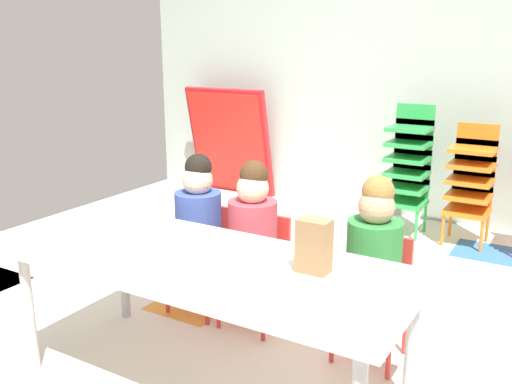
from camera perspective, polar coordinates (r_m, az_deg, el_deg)
ground_plane at (r=3.24m, az=0.04°, el=-13.15°), size 5.23×4.89×0.02m
back_wall at (r=5.12m, az=14.50°, el=11.23°), size 5.23×0.10×2.45m
craft_table at (r=2.45m, az=-4.86°, el=-7.86°), size 1.78×0.74×0.62m
seated_child_near_camera at (r=3.18m, az=-5.74°, el=-2.70°), size 0.32×0.32×0.92m
seated_child_middle_seat at (r=2.99m, az=-0.25°, el=-3.76°), size 0.32×0.31×0.92m
seated_child_far_right at (r=2.73m, az=11.89°, el=-5.96°), size 0.32×0.31×0.92m
kid_chair_green_stack at (r=4.67m, az=15.18°, el=2.83°), size 0.32×0.30×1.04m
kid_chair_orange_stack at (r=4.58m, az=20.93°, el=1.36°), size 0.32×0.30×0.92m
folded_activity_table at (r=5.73m, az=-2.70°, el=5.08°), size 0.90×0.29×1.09m
paper_bag_brown at (r=2.26m, az=5.88°, el=-5.44°), size 0.13×0.09×0.22m
paper_plate_near_edge at (r=2.77m, az=-14.78°, el=-4.34°), size 0.18×0.18×0.01m
donut_powdered_on_plate at (r=2.77m, az=-14.80°, el=-3.98°), size 0.10×0.10×0.03m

